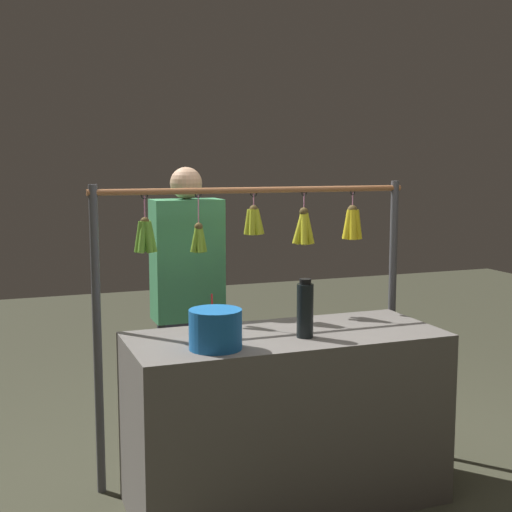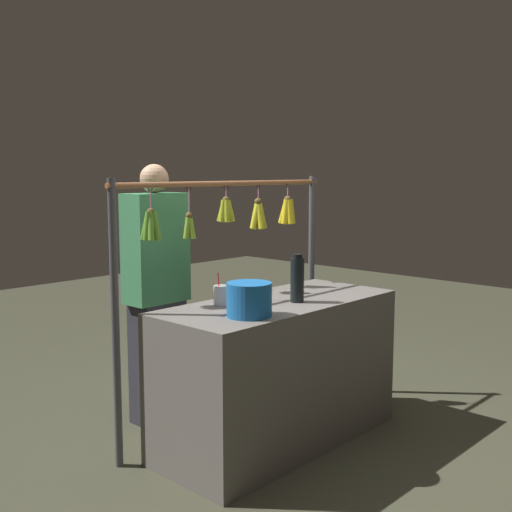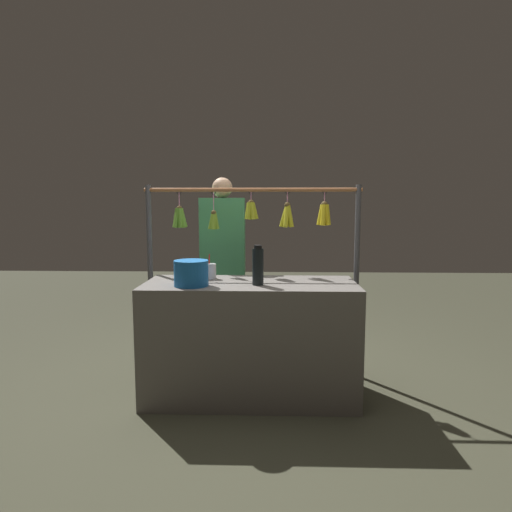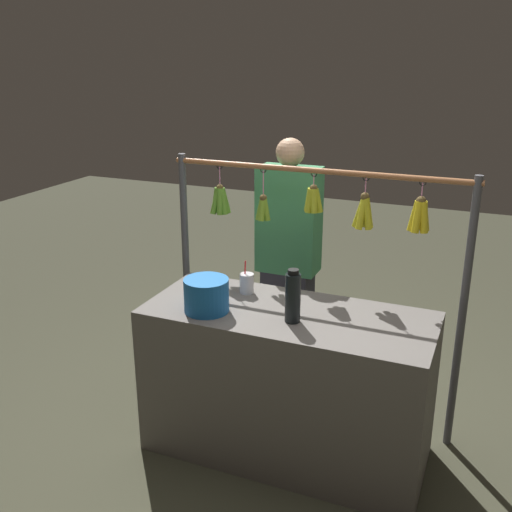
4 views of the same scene
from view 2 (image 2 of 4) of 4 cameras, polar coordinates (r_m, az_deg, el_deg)
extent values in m
plane|color=#3F3F2E|center=(4.04, 1.90, -15.96)|extent=(12.00, 12.00, 0.00)
cube|color=#66605B|center=(3.89, 1.93, -10.18)|extent=(1.53, 0.65, 0.85)
cylinder|color=#4C4C51|center=(4.70, 4.89, -2.60)|extent=(0.04, 0.04, 1.57)
cylinder|color=#4C4C51|center=(3.55, -12.31, -6.07)|extent=(0.04, 0.04, 1.57)
cylinder|color=#9E6038|center=(3.99, -2.55, 6.42)|extent=(1.75, 0.03, 0.03)
torus|color=black|center=(4.42, 2.82, 6.29)|extent=(0.04, 0.02, 0.04)
cylinder|color=pink|center=(4.42, 2.82, 5.62)|extent=(0.01, 0.01, 0.10)
sphere|color=brown|center=(4.42, 2.82, 4.99)|extent=(0.05, 0.05, 0.05)
cylinder|color=yellow|center=(4.40, 2.61, 3.90)|extent=(0.07, 0.04, 0.17)
cylinder|color=yellow|center=(4.40, 2.98, 3.90)|extent=(0.05, 0.07, 0.17)
cylinder|color=yellow|center=(4.43, 3.12, 3.93)|extent=(0.06, 0.05, 0.17)
cylinder|color=yellow|center=(4.45, 2.83, 3.94)|extent=(0.06, 0.06, 0.17)
cylinder|color=yellow|center=(4.43, 2.50, 3.93)|extent=(0.06, 0.08, 0.17)
torus|color=black|center=(4.19, 0.20, 6.23)|extent=(0.04, 0.02, 0.04)
cylinder|color=pink|center=(4.20, 0.19, 5.51)|extent=(0.01, 0.01, 0.10)
sphere|color=brown|center=(4.20, 0.19, 4.82)|extent=(0.05, 0.05, 0.05)
cylinder|color=gold|center=(4.19, -0.04, 3.60)|extent=(0.08, 0.04, 0.18)
cylinder|color=gold|center=(4.18, 0.34, 3.59)|extent=(0.05, 0.08, 0.18)
cylinder|color=gold|center=(4.21, 0.49, 3.62)|extent=(0.07, 0.06, 0.18)
cylinder|color=gold|center=(4.23, 0.22, 3.63)|extent=(0.06, 0.06, 0.18)
cylinder|color=gold|center=(4.21, -0.08, 3.62)|extent=(0.05, 0.07, 0.18)
torus|color=black|center=(3.99, -2.67, 6.16)|extent=(0.04, 0.01, 0.04)
cylinder|color=pink|center=(3.99, -2.66, 5.54)|extent=(0.01, 0.01, 0.08)
sphere|color=brown|center=(3.99, -2.66, 4.96)|extent=(0.05, 0.05, 0.05)
cylinder|color=#ADB725|center=(3.98, -2.95, 3.98)|extent=(0.05, 0.04, 0.14)
cylinder|color=#ADB725|center=(3.97, -2.58, 3.97)|extent=(0.05, 0.05, 0.14)
cylinder|color=#ADB725|center=(3.99, -2.28, 3.99)|extent=(0.05, 0.06, 0.14)
cylinder|color=#ADB725|center=(4.01, -2.38, 4.01)|extent=(0.07, 0.04, 0.14)
cylinder|color=#ADB725|center=(4.02, -2.80, 4.01)|extent=(0.05, 0.07, 0.14)
cylinder|color=#ADB725|center=(4.00, -3.00, 4.00)|extent=(0.05, 0.07, 0.14)
torus|color=black|center=(3.78, -5.97, 6.05)|extent=(0.04, 0.01, 0.04)
cylinder|color=pink|center=(3.78, -5.95, 4.78)|extent=(0.01, 0.01, 0.16)
sphere|color=brown|center=(3.79, -5.93, 3.54)|extent=(0.04, 0.04, 0.04)
cylinder|color=#7BA62A|center=(3.78, -6.08, 2.52)|extent=(0.06, 0.04, 0.14)
cylinder|color=#7BA62A|center=(3.78, -5.75, 2.53)|extent=(0.03, 0.07, 0.14)
cylinder|color=#7BA62A|center=(3.80, -5.73, 2.56)|extent=(0.06, 0.03, 0.14)
cylinder|color=#7BA62A|center=(3.81, -6.07, 2.55)|extent=(0.03, 0.06, 0.14)
torus|color=black|center=(3.60, -9.32, 5.92)|extent=(0.04, 0.01, 0.04)
cylinder|color=pink|center=(3.61, -9.30, 4.88)|extent=(0.01, 0.01, 0.13)
sphere|color=brown|center=(3.61, -9.28, 3.86)|extent=(0.04, 0.04, 0.04)
cylinder|color=#619E2D|center=(3.59, -9.60, 2.59)|extent=(0.06, 0.04, 0.16)
cylinder|color=#619E2D|center=(3.58, -9.26, 2.58)|extent=(0.06, 0.07, 0.16)
cylinder|color=#619E2D|center=(3.60, -8.86, 2.61)|extent=(0.04, 0.06, 0.16)
cylinder|color=#619E2D|center=(3.62, -8.80, 2.64)|extent=(0.06, 0.05, 0.16)
cylinder|color=#619E2D|center=(3.64, -9.04, 2.66)|extent=(0.07, 0.05, 0.16)
cylinder|color=#619E2D|center=(3.64, -9.49, 2.65)|extent=(0.04, 0.07, 0.16)
cylinder|color=#619E2D|center=(3.62, -9.70, 2.63)|extent=(0.05, 0.06, 0.16)
cylinder|color=black|center=(3.74, 3.66, -2.15)|extent=(0.08, 0.08, 0.26)
cylinder|color=black|center=(3.72, 3.68, -0.01)|extent=(0.06, 0.06, 0.02)
cylinder|color=#1B64B2|center=(3.37, -0.61, -3.87)|extent=(0.24, 0.24, 0.18)
cylinder|color=silver|center=(3.66, -3.14, -3.49)|extent=(0.08, 0.08, 0.11)
cylinder|color=red|center=(3.65, -3.28, -2.95)|extent=(0.01, 0.03, 0.19)
cube|color=#2D2D38|center=(4.25, -8.65, -9.19)|extent=(0.31, 0.21, 0.79)
cube|color=#3F8C59|center=(4.11, -8.85, 0.70)|extent=(0.39, 0.21, 0.69)
sphere|color=tan|center=(4.08, -8.97, 6.76)|extent=(0.18, 0.18, 0.18)
camera|label=1|loc=(1.63, 68.27, 5.56)|focal=50.06mm
camera|label=3|loc=(3.03, 56.55, 0.56)|focal=30.94mm
camera|label=4|loc=(3.81, 48.50, 13.38)|focal=42.00mm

